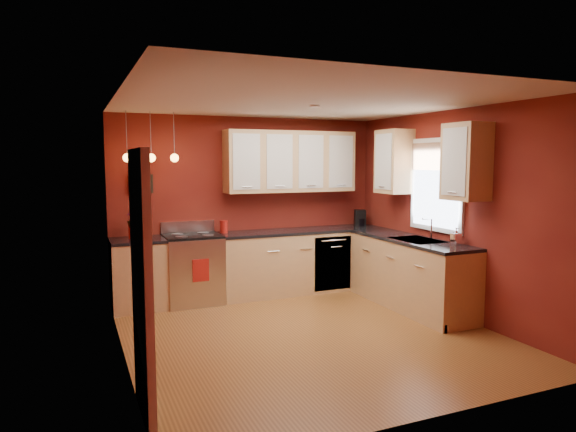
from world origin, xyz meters
name	(u,v)px	position (x,y,z in m)	size (l,w,h in m)	color
floor	(309,334)	(0.00, 0.00, 0.00)	(4.20, 4.20, 0.00)	#935B2A
ceiling	(310,102)	(0.00, 0.00, 2.60)	(4.00, 4.20, 0.02)	beige
wall_back	(249,206)	(0.00, 2.10, 1.30)	(4.00, 0.02, 2.60)	maroon
wall_front	(432,251)	(0.00, -2.10, 1.30)	(4.00, 0.02, 2.60)	maroon
wall_left	(121,230)	(-2.00, 0.00, 1.30)	(0.02, 4.20, 2.60)	maroon
wall_right	(453,213)	(2.00, 0.00, 1.30)	(0.02, 4.20, 2.60)	maroon
base_cabinets_back_left	(139,275)	(-1.65, 1.80, 0.45)	(0.70, 0.60, 0.90)	tan
base_cabinets_back_right	(302,262)	(0.73, 1.80, 0.45)	(2.54, 0.60, 0.90)	tan
base_cabinets_right	(410,274)	(1.70, 0.45, 0.45)	(0.60, 2.10, 0.90)	tan
counter_back_left	(138,240)	(-1.65, 1.80, 0.92)	(0.70, 0.62, 0.04)	black
counter_back_right	(302,231)	(0.73, 1.80, 0.92)	(2.54, 0.62, 0.04)	black
counter_right	(411,240)	(1.70, 0.45, 0.92)	(0.62, 2.10, 0.04)	black
gas_range	(193,269)	(-0.92, 1.80, 0.48)	(0.76, 0.64, 1.11)	#B9BABE
dishwasher_front	(333,263)	(1.10, 1.51, 0.45)	(0.60, 0.02, 0.80)	#B9BABE
sink	(418,242)	(1.70, 0.30, 0.92)	(0.50, 0.70, 0.33)	gray
window	(436,182)	(1.97, 0.30, 1.69)	(0.06, 1.02, 1.22)	white
door_left_wall	(142,286)	(-1.97, -1.20, 1.03)	(0.12, 0.82, 2.05)	white
upper_cabinets_back	(291,162)	(0.60, 1.93, 1.95)	(2.00, 0.35, 0.90)	tan
upper_cabinets_right	(426,162)	(1.82, 0.32, 1.95)	(0.35, 1.95, 0.90)	tan
wall_picture	(141,184)	(-1.55, 2.08, 1.65)	(0.32, 0.03, 0.26)	black
pendant_lights	(151,157)	(-1.45, 1.75, 2.01)	(0.71, 0.11, 0.66)	gray
red_canister	(224,227)	(-0.45, 1.89, 1.03)	(0.12, 0.12, 0.18)	#A01711
red_vase	(132,232)	(-1.71, 1.87, 1.02)	(0.10, 0.10, 0.16)	#A01711
flowers	(132,219)	(-1.71, 1.87, 1.19)	(0.13, 0.13, 0.23)	#A01711
coffee_maker	(360,218)	(1.77, 1.86, 1.05)	(0.21, 0.21, 0.25)	black
soap_pump	(456,236)	(1.86, -0.24, 1.05)	(0.10, 0.10, 0.22)	white
dish_towel	(201,270)	(-0.89, 1.47, 0.52)	(0.22, 0.01, 0.30)	#A01711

